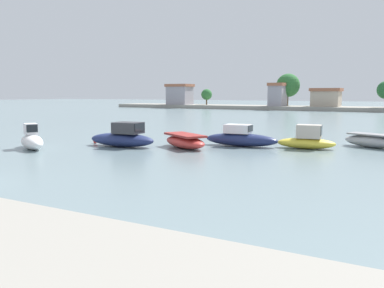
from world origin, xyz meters
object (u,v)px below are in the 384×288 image
(mooring_buoy_1, at_px, (95,142))
(moored_boat_3, at_px, (185,141))
(moored_boat_1, at_px, (32,140))
(moored_boat_6, at_px, (373,141))
(moored_boat_4, at_px, (241,138))
(moored_boat_2, at_px, (123,138))
(moored_boat_5, at_px, (307,140))

(mooring_buoy_1, bearing_deg, moored_boat_3, 8.67)
(moored_boat_1, bearing_deg, moored_boat_6, 62.10)
(moored_boat_1, bearing_deg, moored_boat_3, 63.12)
(moored_boat_1, xyz_separation_m, moored_boat_6, (20.90, 12.44, -0.14))
(moored_boat_4, height_order, mooring_buoy_1, moored_boat_4)
(moored_boat_3, distance_m, mooring_buoy_1, 7.52)
(moored_boat_4, xyz_separation_m, moored_boat_6, (8.63, 3.93, -0.12))
(moored_boat_2, height_order, moored_boat_4, moored_boat_2)
(moored_boat_2, height_order, moored_boat_3, moored_boat_2)
(moored_boat_3, xyz_separation_m, moored_boat_6, (11.75, 6.78, -0.00))
(moored_boat_4, bearing_deg, moored_boat_6, 21.97)
(moored_boat_4, height_order, moored_boat_5, moored_boat_5)
(moored_boat_4, bearing_deg, mooring_buoy_1, -161.86)
(moored_boat_1, relative_size, moored_boat_2, 0.78)
(moored_boat_5, bearing_deg, moored_boat_4, -175.08)
(moored_boat_1, height_order, moored_boat_6, moored_boat_1)
(moored_boat_5, xyz_separation_m, mooring_buoy_1, (-15.17, -4.97, -0.47))
(moored_boat_4, xyz_separation_m, moored_boat_5, (4.62, 0.99, 0.02))
(moored_boat_1, distance_m, moored_boat_2, 6.32)
(moored_boat_5, distance_m, mooring_buoy_1, 15.97)
(moored_boat_6, relative_size, mooring_buoy_1, 15.21)
(mooring_buoy_1, bearing_deg, moored_boat_4, 20.65)
(moored_boat_2, distance_m, moored_boat_3, 4.61)
(moored_boat_3, distance_m, moored_boat_6, 13.57)
(moored_boat_1, relative_size, moored_boat_5, 1.02)
(moored_boat_3, height_order, moored_boat_4, moored_boat_4)
(moored_boat_6, bearing_deg, moored_boat_3, -125.95)
(moored_boat_2, bearing_deg, moored_boat_3, 16.34)
(moored_boat_3, xyz_separation_m, moored_boat_5, (7.74, 3.84, 0.14))
(moored_boat_2, xyz_separation_m, moored_boat_5, (12.07, 5.42, -0.05))
(moored_boat_5, bearing_deg, moored_boat_1, -157.84)
(moored_boat_1, height_order, mooring_buoy_1, moored_boat_1)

